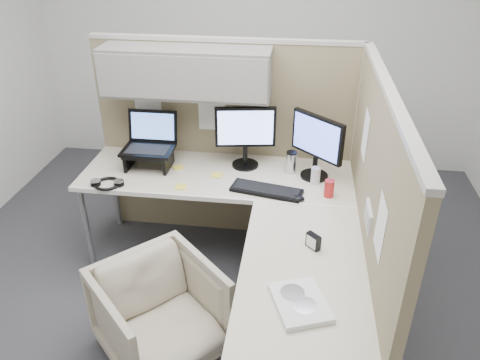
# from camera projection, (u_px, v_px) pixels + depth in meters

# --- Properties ---
(ground) EXTENTS (4.50, 4.50, 0.00)m
(ground) POSITION_uv_depth(u_px,v_px,m) (221.00, 301.00, 3.31)
(ground) COLOR #333337
(ground) RESTS_ON ground
(partition_back) EXTENTS (2.00, 0.36, 1.63)m
(partition_back) POSITION_uv_depth(u_px,v_px,m) (209.00, 111.00, 3.51)
(partition_back) COLOR #897A5A
(partition_back) RESTS_ON ground
(partition_right) EXTENTS (0.07, 2.03, 1.63)m
(partition_right) POSITION_uv_depth(u_px,v_px,m) (367.00, 220.00, 2.75)
(partition_right) COLOR #897A5A
(partition_right) RESTS_ON ground
(desk) EXTENTS (2.00, 1.98, 0.73)m
(desk) POSITION_uv_depth(u_px,v_px,m) (241.00, 211.00, 3.07)
(desk) COLOR beige
(desk) RESTS_ON ground
(office_chair) EXTENTS (0.89, 0.89, 0.67)m
(office_chair) POSITION_uv_depth(u_px,v_px,m) (160.00, 310.00, 2.77)
(office_chair) COLOR #B6B190
(office_chair) RESTS_ON ground
(monitor_left) EXTENTS (0.44, 0.20, 0.47)m
(monitor_left) POSITION_uv_depth(u_px,v_px,m) (245.00, 132.00, 3.40)
(monitor_left) COLOR black
(monitor_left) RESTS_ON desk
(monitor_right) EXTENTS (0.35, 0.32, 0.47)m
(monitor_right) POSITION_uv_depth(u_px,v_px,m) (317.00, 142.00, 3.25)
(monitor_right) COLOR black
(monitor_right) RESTS_ON desk
(laptop_station) EXTENTS (0.37, 0.32, 0.39)m
(laptop_station) POSITION_uv_depth(u_px,v_px,m) (149.00, 147.00, 3.47)
(laptop_station) COLOR black
(laptop_station) RESTS_ON desk
(keyboard) EXTENTS (0.51, 0.26, 0.02)m
(keyboard) POSITION_uv_depth(u_px,v_px,m) (266.00, 190.00, 3.19)
(keyboard) COLOR black
(keyboard) RESTS_ON desk
(mouse) EXTENTS (0.10, 0.07, 0.03)m
(mouse) POSITION_uv_depth(u_px,v_px,m) (298.00, 198.00, 3.10)
(mouse) COLOR black
(mouse) RESTS_ON desk
(travel_mug) EXTENTS (0.08, 0.08, 0.16)m
(travel_mug) POSITION_uv_depth(u_px,v_px,m) (291.00, 162.00, 3.40)
(travel_mug) COLOR silver
(travel_mug) RESTS_ON desk
(soda_can_green) EXTENTS (0.07, 0.07, 0.12)m
(soda_can_green) POSITION_uv_depth(u_px,v_px,m) (329.00, 188.00, 3.12)
(soda_can_green) COLOR #B21E1E
(soda_can_green) RESTS_ON desk
(soda_can_silver) EXTENTS (0.07, 0.07, 0.12)m
(soda_can_silver) POSITION_uv_depth(u_px,v_px,m) (316.00, 175.00, 3.28)
(soda_can_silver) COLOR silver
(soda_can_silver) RESTS_ON desk
(sticky_note_c) EXTENTS (0.10, 0.10, 0.01)m
(sticky_note_c) POSITION_uv_depth(u_px,v_px,m) (178.00, 167.00, 3.50)
(sticky_note_c) COLOR yellow
(sticky_note_c) RESTS_ON desk
(sticky_note_d) EXTENTS (0.09, 0.09, 0.01)m
(sticky_note_d) POSITION_uv_depth(u_px,v_px,m) (217.00, 175.00, 3.40)
(sticky_note_d) COLOR yellow
(sticky_note_d) RESTS_ON desk
(sticky_note_a) EXTENTS (0.09, 0.09, 0.01)m
(sticky_note_a) POSITION_uv_depth(u_px,v_px,m) (181.00, 187.00, 3.25)
(sticky_note_a) COLOR yellow
(sticky_note_a) RESTS_ON desk
(headphones) EXTENTS (0.23, 0.21, 0.03)m
(headphones) POSITION_uv_depth(u_px,v_px,m) (107.00, 184.00, 3.27)
(headphones) COLOR black
(headphones) RESTS_ON desk
(paper_stack) EXTENTS (0.33, 0.37, 0.03)m
(paper_stack) POSITION_uv_depth(u_px,v_px,m) (300.00, 303.00, 2.26)
(paper_stack) COLOR white
(paper_stack) RESTS_ON desk
(desk_clock) EXTENTS (0.09, 0.09, 0.09)m
(desk_clock) POSITION_uv_depth(u_px,v_px,m) (313.00, 241.00, 2.64)
(desk_clock) COLOR black
(desk_clock) RESTS_ON desk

